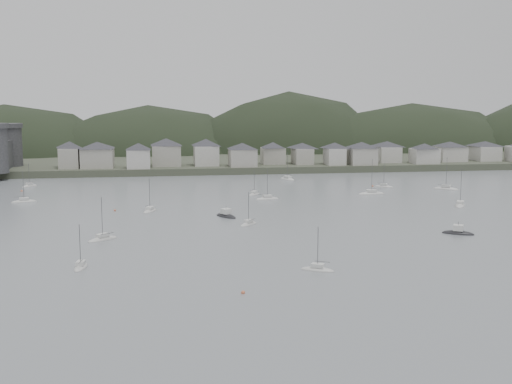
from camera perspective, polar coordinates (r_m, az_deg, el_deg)
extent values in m
plane|color=slate|center=(112.43, 5.97, -8.37)|extent=(900.00, 900.00, 0.00)
cube|color=#383D2D|center=(401.29, -4.86, 3.73)|extent=(900.00, 250.00, 3.00)
ellipsoid|color=black|center=(387.41, -21.17, 1.33)|extent=(138.98, 92.48, 81.13)
ellipsoid|color=black|center=(379.36, -9.47, 1.66)|extent=(132.08, 90.41, 79.74)
ellipsoid|color=black|center=(387.76, 2.89, 1.50)|extent=(133.88, 88.37, 101.41)
ellipsoid|color=black|center=(404.84, 13.54, 1.90)|extent=(165.81, 81.78, 82.55)
cylinder|color=#323234|center=(305.64, -20.99, 3.75)|extent=(10.00, 10.00, 17.00)
cube|color=#323234|center=(292.19, -21.53, 3.06)|extent=(3.50, 30.00, 12.00)
cube|color=#9E9A90|center=(289.55, -16.21, 2.92)|extent=(8.34, 12.91, 8.59)
pyramid|color=#2C2C31|center=(289.12, -16.25, 4.06)|extent=(15.78, 15.78, 3.01)
cube|color=#9E9A90|center=(287.67, -13.91, 2.95)|extent=(13.68, 13.35, 8.36)
pyramid|color=#2C2C31|center=(287.24, -13.95, 4.07)|extent=(20.07, 20.07, 2.93)
cube|color=#B4B0A9|center=(281.38, -10.40, 2.91)|extent=(9.78, 10.20, 8.08)
pyramid|color=#2C2C31|center=(280.95, -10.43, 4.02)|extent=(14.83, 14.83, 2.83)
cube|color=#9E9A90|center=(290.86, -7.97, 3.23)|extent=(12.59, 13.33, 9.09)
pyramid|color=#2C2C31|center=(290.41, -8.00, 4.44)|extent=(19.24, 19.24, 3.18)
cube|color=#B4B0A9|center=(290.14, -4.45, 3.25)|extent=(10.74, 12.17, 8.87)
pyramid|color=#2C2C31|center=(289.70, -4.47, 4.43)|extent=(17.01, 17.01, 3.10)
cube|color=#9E9A90|center=(285.32, -1.21, 3.08)|extent=(11.63, 12.09, 7.69)
pyramid|color=#2C2C31|center=(284.92, -1.21, 4.12)|extent=(17.61, 17.61, 2.69)
cube|color=#9E9A90|center=(296.26, 1.51, 3.24)|extent=(10.37, 9.35, 7.44)
pyramid|color=#2C2C31|center=(295.88, 1.52, 4.20)|extent=(14.65, 14.65, 2.60)
cube|color=#9E9A90|center=(296.63, 4.14, 3.20)|extent=(8.24, 12.20, 7.22)
pyramid|color=#2C2C31|center=(296.25, 4.15, 4.14)|extent=(15.17, 15.17, 2.53)
cube|color=#B4B0A9|center=(295.01, 7.00, 3.16)|extent=(8.06, 10.91, 7.46)
pyramid|color=#2C2C31|center=(294.62, 7.02, 4.14)|extent=(14.08, 14.08, 2.61)
cube|color=#9E9A90|center=(297.18, 9.37, 3.17)|extent=(11.73, 11.78, 7.66)
pyramid|color=#2C2C31|center=(296.79, 9.39, 4.16)|extent=(17.46, 17.46, 2.68)
cube|color=#B4B0A9|center=(311.68, 11.57, 3.30)|extent=(10.19, 13.02, 7.33)
pyramid|color=#2C2C31|center=(311.32, 11.60, 4.21)|extent=(17.23, 17.23, 2.57)
cube|color=#B4B0A9|center=(309.11, 14.74, 3.12)|extent=(11.70, 9.81, 6.88)
pyramid|color=#2C2C31|center=(308.76, 14.77, 3.98)|extent=(15.97, 15.97, 2.41)
cube|color=#B4B0A9|center=(324.13, 16.85, 3.27)|extent=(12.83, 12.48, 7.00)
pyramid|color=#2C2C31|center=(323.80, 16.89, 4.10)|extent=(18.79, 18.79, 2.45)
cube|color=#B4B0A9|center=(332.93, 19.66, 3.26)|extent=(11.07, 13.50, 6.97)
pyramid|color=#2C2C31|center=(332.61, 19.70, 4.07)|extent=(18.25, 18.25, 2.44)
ellipsoid|color=beige|center=(208.76, 1.01, -0.65)|extent=(8.28, 3.91, 1.59)
cube|color=silver|center=(208.59, 1.01, -0.36)|extent=(3.05, 2.21, 0.70)
cylinder|color=#3F3F42|center=(208.04, 1.02, 0.74)|extent=(0.12, 0.12, 9.94)
cylinder|color=#3F3F42|center=(208.52, 0.62, -0.20)|extent=(3.54, 0.73, 0.10)
ellipsoid|color=beige|center=(122.56, 5.49, -6.95)|extent=(6.79, 5.12, 1.32)
cube|color=silver|center=(122.32, 5.50, -6.51)|extent=(2.73, 2.41, 0.70)
cylinder|color=#3F3F42|center=(121.52, 5.52, -5.00)|extent=(0.12, 0.12, 8.26)
cylinder|color=#3F3F42|center=(122.99, 5.90, -6.18)|extent=(2.63, 1.56, 0.10)
ellipsoid|color=beige|center=(205.35, 17.69, -1.18)|extent=(7.09, 9.29, 1.81)
cube|color=silver|center=(205.17, 17.71, -0.85)|extent=(3.33, 3.75, 0.70)
cylinder|color=#3F3F42|center=(204.53, 17.76, 0.42)|extent=(0.12, 0.12, 11.33)
cylinder|color=#3F3F42|center=(205.97, 17.34, -0.65)|extent=(2.15, 3.57, 0.10)
ellipsoid|color=beige|center=(243.39, 11.29, 0.44)|extent=(7.18, 5.50, 1.40)
cube|color=silver|center=(243.26, 11.30, 0.68)|extent=(2.90, 2.58, 0.70)
cylinder|color=#3F3F42|center=(242.84, 11.32, 1.50)|extent=(0.12, 0.12, 8.77)
cylinder|color=#3F3F42|center=(242.22, 11.11, 0.78)|extent=(2.77, 1.69, 0.10)
ellipsoid|color=beige|center=(152.31, -13.47, -4.16)|extent=(7.65, 6.93, 1.57)
cube|color=silver|center=(152.09, -13.49, -3.76)|extent=(3.22, 3.08, 0.70)
cylinder|color=#3F3F42|center=(151.34, -13.54, -2.29)|extent=(0.12, 0.12, 9.81)
cylinder|color=#3F3F42|center=(151.02, -13.11, -3.62)|extent=(2.79, 2.32, 0.10)
ellipsoid|color=beige|center=(128.45, -15.31, -6.50)|extent=(2.98, 6.88, 1.33)
cube|color=silver|center=(128.21, -15.33, -6.09)|extent=(1.75, 2.50, 0.70)
cylinder|color=#3F3F42|center=(127.45, -15.38, -4.63)|extent=(0.12, 0.12, 8.32)
cylinder|color=#3F3F42|center=(126.92, -15.33, -5.97)|extent=(0.49, 2.98, 0.10)
ellipsoid|color=beige|center=(188.35, -9.41, -1.72)|extent=(5.22, 7.90, 1.51)
cube|color=silver|center=(188.18, -9.42, -1.40)|extent=(2.58, 3.09, 0.70)
cylinder|color=#3F3F42|center=(187.59, -9.45, -0.25)|extent=(0.12, 0.12, 9.45)
cylinder|color=#3F3F42|center=(189.33, -9.58, -1.18)|extent=(1.44, 3.16, 0.10)
ellipsoid|color=beige|center=(166.13, -0.67, -2.92)|extent=(6.10, 6.51, 1.35)
cube|color=silver|center=(165.95, -0.67, -2.59)|extent=(2.68, 2.76, 0.70)
cylinder|color=#3F3F42|center=(165.35, -0.67, -1.43)|extent=(0.12, 0.12, 8.46)
cylinder|color=#3F3F42|center=(165.07, -0.35, -2.45)|extent=(2.09, 2.35, 0.10)
ellipsoid|color=beige|center=(255.13, -19.49, 0.48)|extent=(5.85, 6.69, 1.35)
cube|color=silver|center=(255.01, -19.50, 0.70)|extent=(2.63, 2.79, 0.70)
cylinder|color=#3F3F42|center=(254.62, -19.54, 1.46)|extent=(0.12, 0.12, 8.46)
cylinder|color=#3F3F42|center=(253.87, -19.38, 0.80)|extent=(1.94, 2.47, 0.10)
ellipsoid|color=beige|center=(216.07, -19.92, -0.84)|extent=(8.16, 4.29, 1.56)
cube|color=silver|center=(215.92, -19.94, -0.56)|extent=(3.06, 2.32, 0.70)
cylinder|color=#3F3F42|center=(215.39, -19.99, 0.48)|extent=(0.12, 0.12, 9.73)
cylinder|color=#3F3F42|center=(216.43, -20.28, -0.41)|extent=(3.42, 0.94, 0.10)
ellipsoid|color=beige|center=(242.39, 16.53, 0.23)|extent=(8.97, 7.80, 1.81)
cube|color=silver|center=(242.23, 16.54, 0.52)|extent=(3.73, 3.51, 0.70)
cylinder|color=#3F3F42|center=(241.69, 16.58, 1.60)|extent=(0.12, 0.12, 11.34)
cylinder|color=#3F3F42|center=(240.72, 16.37, 0.61)|extent=(3.31, 2.55, 0.10)
ellipsoid|color=beige|center=(261.49, 2.81, 1.11)|extent=(6.22, 9.18, 1.76)
cube|color=silver|center=(261.35, 2.81, 1.37)|extent=(3.04, 3.61, 0.70)
cylinder|color=#3F3F42|center=(260.87, 2.82, 2.34)|extent=(0.12, 0.12, 11.01)
cylinder|color=#3F3F42|center=(262.82, 2.89, 1.53)|extent=(1.73, 3.65, 0.10)
ellipsoid|color=beige|center=(223.69, 10.23, -0.19)|extent=(9.67, 3.36, 1.91)
cube|color=silver|center=(223.51, 10.24, 0.13)|extent=(3.42, 2.21, 0.70)
cylinder|color=#3F3F42|center=(222.90, 10.27, 1.37)|extent=(0.12, 0.12, 11.97)
cylinder|color=#3F3F42|center=(223.96, 10.66, 0.27)|extent=(4.31, 0.24, 0.10)
ellipsoid|color=beige|center=(219.10, -0.16, -0.24)|extent=(5.58, 6.55, 1.31)
cube|color=silver|center=(218.96, -0.16, 0.01)|extent=(2.53, 2.71, 0.70)
cylinder|color=#3F3F42|center=(218.52, -0.16, 0.87)|extent=(0.12, 0.12, 8.22)
cylinder|color=#3F3F42|center=(219.72, -0.37, 0.18)|extent=(1.83, 2.45, 0.10)
ellipsoid|color=black|center=(162.31, 17.52, -3.56)|extent=(7.90, 6.31, 1.67)
cube|color=silver|center=(162.03, 17.54, -3.05)|extent=(3.05, 3.00, 1.40)
cylinder|color=#3F3F42|center=(161.86, 17.56, -2.74)|extent=(0.10, 0.10, 1.20)
ellipsoid|color=black|center=(177.67, -2.67, -2.20)|extent=(6.58, 8.50, 1.79)
cube|color=silver|center=(177.40, -2.68, -1.71)|extent=(3.19, 3.25, 1.40)
cylinder|color=#3F3F42|center=(177.25, -2.68, -1.43)|extent=(0.10, 0.10, 1.20)
sphere|color=#C96743|center=(244.48, 10.33, 0.53)|extent=(0.70, 0.70, 0.70)
sphere|color=#C96743|center=(242.17, -20.12, 0.09)|extent=(0.70, 0.70, 0.70)
sphere|color=#C96743|center=(191.53, -12.44, -1.61)|extent=(0.70, 0.70, 0.70)
sphere|color=#C96743|center=(108.02, -1.16, -8.93)|extent=(0.70, 0.70, 0.70)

